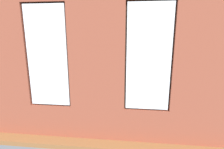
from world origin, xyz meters
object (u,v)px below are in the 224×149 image
Objects in this scene: couch_by_window at (89,110)px; tv_flatscreen at (28,73)px; potted_plant_corner_near_left at (181,70)px; table_plant_small at (113,82)px; potted_plant_by_left_couch at (175,81)px; couch_left at (199,100)px; potted_plant_foreground_right at (59,69)px; cup_ceramic at (107,86)px; potted_plant_beside_window_right at (34,96)px; candle_jar at (117,85)px; remote_gray at (127,86)px; potted_plant_mid_room_small at (137,77)px; remote_black at (120,87)px; coffee_table at (117,88)px; media_console at (29,89)px; papasan_chair at (120,76)px.

couch_by_window is 3.21m from tv_flatscreen.
potted_plant_corner_near_left is (-3.17, -3.71, 0.38)m from couch_by_window.
tv_flatscreen is at bearing 3.97° from table_plant_small.
potted_plant_corner_near_left reaches higher than potted_plant_by_left_couch.
couch_left is 5.99m from potted_plant_foreground_right.
table_plant_small is at bearing -101.82° from couch_by_window.
cup_ceramic is 0.07× the size of potted_plant_beside_window_right.
candle_jar is (2.46, -0.78, 0.15)m from couch_left.
cup_ceramic is 3.21m from potted_plant_foreground_right.
candle_jar is 0.76× the size of remote_gray.
potted_plant_mid_room_small is 0.76× the size of potted_plant_foreground_right.
couch_left is at bearing 159.78° from remote_black.
potted_plant_beside_window_right is at bearing 49.13° from potted_plant_mid_room_small.
couch_left is 2.91m from cup_ceramic.
candle_jar is 2.76m from potted_plant_beside_window_right.
coffee_table is 2.77m from potted_plant_beside_window_right.
potted_plant_by_left_couch is at bearing -172.33° from tv_flatscreen.
remote_black is 0.18× the size of potted_plant_foreground_right.
potted_plant_corner_near_left is (-2.28, -1.75, 0.28)m from remote_gray.
remote_gray is 2.89m from potted_plant_corner_near_left.
tv_flatscreen is at bearing 0.39° from cup_ceramic.
candle_jar is 0.09× the size of potted_plant_corner_near_left.
potted_plant_by_left_couch is (-2.06, -0.59, 0.17)m from coffee_table.
couch_by_window is at bearing 49.51° from potted_plant_corner_near_left.
potted_plant_corner_near_left reaches higher than cup_ceramic.
potted_plant_corner_near_left reaches higher than tv_flatscreen.
potted_plant_beside_window_right reaches higher than remote_gray.
cup_ceramic is (-0.19, -1.73, 0.13)m from couch_by_window.
potted_plant_mid_room_small is 4.05m from potted_plant_beside_window_right.
media_console is at bearing -32.63° from couch_by_window.
remote_black reaches higher than coffee_table.
media_console is (2.86, 0.02, -0.23)m from cup_ceramic.
table_plant_small is 2.27m from potted_plant_by_left_couch.
potted_plant_beside_window_right reaches higher than couch_left.
couch_left is 2.58m from coffee_table.
potted_plant_by_left_couch is at bearing -167.30° from table_plant_small.
couch_by_window is 1.69× the size of tv_flatscreen.
remote_black is (-0.24, 0.19, -0.13)m from table_plant_small.
remote_black is (-0.45, 0.00, -0.04)m from cup_ceramic.
remote_black is 3.22m from potted_plant_corner_near_left.
couch_left reaches higher than coffee_table.
potted_plant_beside_window_right is at bearing 60.22° from papasan_chair.
coffee_table is 1.44m from papasan_chair.
table_plant_small is (2.61, -0.86, 0.22)m from couch_left.
couch_by_window is 6.77× the size of table_plant_small.
remote_black is at bearing 147.26° from potted_plant_foreground_right.
remote_black is 0.24× the size of potted_plant_mid_room_small.
potted_plant_beside_window_right is at bearing 32.22° from potted_plant_by_left_couch.
tv_flatscreen is 1.99m from potted_plant_foreground_right.
potted_plant_beside_window_right is at bearing 39.90° from potted_plant_corner_near_left.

